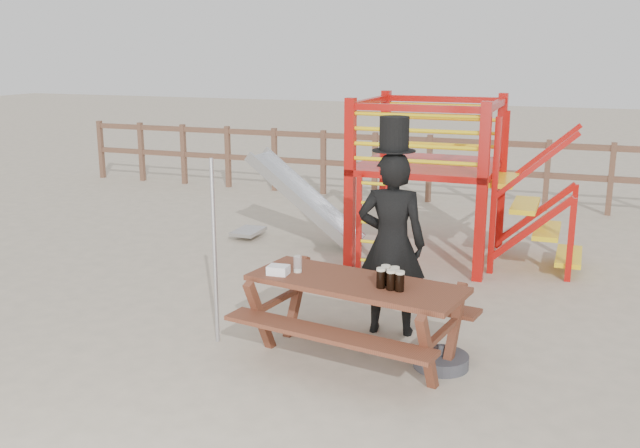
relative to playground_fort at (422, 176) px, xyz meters
The scene contains 10 objects.
ground 3.74m from the playground_fort, 91.99° to the right, with size 60.00×60.00×0.00m, color #BAA991.
back_fence 3.44m from the playground_fort, 92.08° to the left, with size 15.09×0.09×1.20m.
playground_fort is the anchor object (origin of this frame).
picnic_table 3.45m from the playground_fort, 86.78° to the right, with size 2.06×1.58×0.73m.
man_with_hat 2.69m from the playground_fort, 83.33° to the right, with size 0.70×0.51×2.08m.
metal_pole 3.65m from the playground_fort, 108.18° to the right, with size 0.04×0.04×1.73m, color #B2B2B7.
parasol_base 3.55m from the playground_fort, 74.07° to the right, with size 0.48×0.48×0.20m.
paper_bag 3.50m from the playground_fort, 98.43° to the right, with size 0.18×0.14×0.08m, color white.
stout_pints 3.50m from the playground_fort, 81.52° to the right, with size 0.25×0.20×0.17m.
empty_glasses 3.36m from the playground_fort, 96.41° to the right, with size 0.08×0.08×0.15m.
Camera 1 is at (2.07, -5.37, 2.67)m, focal length 40.00 mm.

